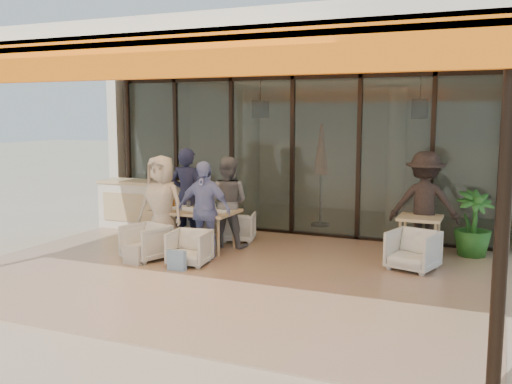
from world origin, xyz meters
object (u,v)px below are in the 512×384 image
diner_grey (227,202)px  side_chair (413,249)px  chair_near_left (146,241)px  diner_periwinkle (204,210)px  dining_table (195,213)px  potted_palm (473,224)px  chair_far_right (239,226)px  diner_cream (161,205)px  chair_near_right (189,246)px  diner_navy (187,196)px  chair_far_left (200,220)px  standing_woman (425,204)px  side_table (420,223)px  host_counter (141,204)px

diner_grey → side_chair: (3.38, -0.29, -0.49)m
chair_near_left → diner_periwinkle: (0.84, 0.50, 0.50)m
dining_table → potted_palm: (4.63, 1.44, -0.11)m
chair_far_right → diner_cream: (-0.84, -1.40, 0.56)m
chair_near_right → diner_navy: size_ratio=0.35×
chair_near_left → chair_near_right: chair_near_left is taller
chair_far_left → chair_near_left: bearing=79.1°
potted_palm → diner_cream: bearing=-159.4°
chair_near_right → diner_periwinkle: diner_periwinkle is taller
standing_woman → potted_palm: bearing=-169.8°
diner_periwinkle → diner_navy: bearing=132.0°
chair_near_left → side_chair: bearing=33.0°
chair_near_right → diner_periwinkle: 0.72m
chair_near_left → side_chair: 4.37m
chair_near_left → diner_cream: size_ratio=0.39×
chair_near_right → side_chair: side_chair is taller
diner_cream → side_table: 4.44m
dining_table → diner_grey: (0.43, 0.44, 0.15)m
chair_far_left → chair_near_left: 1.90m
chair_near_left → side_chair: side_chair is taller
diner_grey → standing_woman: size_ratio=0.93×
dining_table → potted_palm: bearing=17.2°
chair_far_right → chair_near_left: (-0.84, -1.90, 0.02)m
host_counter → diner_grey: (2.45, -0.82, 0.31)m
host_counter → standing_woman: size_ratio=1.02×
chair_near_right → standing_woman: 4.08m
diner_navy → host_counter: bearing=-32.9°
dining_table → diner_navy: bearing=132.8°
host_counter → dining_table: bearing=-32.0°
host_counter → dining_table: 2.38m
side_chair → chair_far_right: bearing=-177.3°
diner_periwinkle → diner_grey: bearing=89.0°
diner_cream → standing_woman: 4.56m
chair_near_right → dining_table: bearing=107.3°
chair_near_left → diner_periwinkle: 1.10m
diner_cream → chair_near_right: bearing=-32.6°
host_counter → side_table: (5.83, -0.36, 0.11)m
chair_far_right → diner_periwinkle: 1.49m
chair_near_right → side_table: size_ratio=0.86×
host_counter → chair_near_left: size_ratio=2.74×
dining_table → diner_periwinkle: bearing=-46.8°
chair_far_right → diner_grey: size_ratio=0.37×
diner_periwinkle → side_chair: bearing=9.1°
host_counter → side_chair: size_ratio=2.61×
side_chair → standing_woman: size_ratio=0.39×
chair_far_left → side_chair: 4.30m
chair_far_left → side_chair: size_ratio=0.99×
chair_far_left → diner_cream: 1.49m
chair_near_left → chair_far_right: bearing=84.5°
chair_near_left → diner_periwinkle: size_ratio=0.40×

